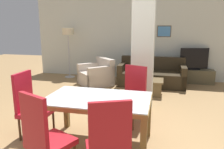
{
  "coord_description": "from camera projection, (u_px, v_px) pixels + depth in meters",
  "views": [
    {
      "loc": [
        0.91,
        -2.92,
        1.78
      ],
      "look_at": [
        0.0,
        0.9,
        0.9
      ],
      "focal_mm": 35.0,
      "sensor_mm": 36.0,
      "label": 1
    }
  ],
  "objects": [
    {
      "name": "dining_chair_near_right",
      "position": [
        108.0,
        143.0,
        2.33
      ],
      "size": [
        0.61,
        0.61,
        1.07
      ],
      "rotation": [
        0.0,
        0.0,
        0.41
      ],
      "color": "#B11A23",
      "rests_on": "ground_plane"
    },
    {
      "name": "dining_chair_head_left",
      "position": [
        30.0,
        104.0,
        3.5
      ],
      "size": [
        0.46,
        0.46,
        1.07
      ],
      "rotation": [
        0.0,
        0.0,
        -1.57
      ],
      "color": "#B51428",
      "rests_on": "ground_plane"
    },
    {
      "name": "dining_chair_far_right",
      "position": [
        132.0,
        94.0,
        4.02
      ],
      "size": [
        0.6,
        0.6,
        1.07
      ],
      "rotation": [
        0.0,
        0.0,
        2.74
      ],
      "color": "#B31B28",
      "rests_on": "ground_plane"
    },
    {
      "name": "dining_chair_near_left",
      "position": [
        44.0,
        135.0,
        2.51
      ],
      "size": [
        0.61,
        0.61,
        1.07
      ],
      "rotation": [
        0.0,
        0.0,
        -0.41
      ],
      "color": "#B21C26",
      "rests_on": "ground_plane"
    },
    {
      "name": "dining_table",
      "position": [
        98.0,
        107.0,
        3.24
      ],
      "size": [
        1.54,
        0.96,
        0.75
      ],
      "color": "olive",
      "rests_on": "ground_plane"
    },
    {
      "name": "divider_pillar",
      "position": [
        143.0,
        47.0,
        4.51
      ],
      "size": [
        0.45,
        0.38,
        2.7
      ],
      "color": "silver",
      "rests_on": "ground_plane"
    },
    {
      "name": "ground_plane",
      "position": [
        99.0,
        144.0,
        3.37
      ],
      "size": [
        18.0,
        18.0,
        0.0
      ],
      "primitive_type": "plane",
      "color": "#A07B4D"
    },
    {
      "name": "coffee_table",
      "position": [
        149.0,
        87.0,
        5.75
      ],
      "size": [
        0.73,
        0.59,
        0.4
      ],
      "color": "brown",
      "rests_on": "ground_plane"
    },
    {
      "name": "armchair",
      "position": [
        97.0,
        75.0,
        6.71
      ],
      "size": [
        1.24,
        1.24,
        0.8
      ],
      "rotation": [
        0.0,
        0.0,
        2.34
      ],
      "color": "beige",
      "rests_on": "ground_plane"
    },
    {
      "name": "sofa",
      "position": [
        152.0,
        76.0,
        6.66
      ],
      "size": [
        1.97,
        0.93,
        0.83
      ],
      "rotation": [
        0.0,
        0.0,
        3.14
      ],
      "color": "#312718",
      "rests_on": "ground_plane"
    },
    {
      "name": "tv_stand",
      "position": [
        193.0,
        76.0,
        6.93
      ],
      "size": [
        1.25,
        0.4,
        0.43
      ],
      "color": "brown",
      "rests_on": "ground_plane"
    },
    {
      "name": "tv_screen",
      "position": [
        194.0,
        59.0,
        6.81
      ],
      "size": [
        0.86,
        0.27,
        0.67
      ],
      "rotation": [
        0.0,
        0.0,
        3.36
      ],
      "color": "black",
      "rests_on": "tv_stand"
    },
    {
      "name": "back_wall",
      "position": [
        137.0,
        39.0,
        7.36
      ],
      "size": [
        7.2,
        0.09,
        2.7
      ],
      "color": "silver",
      "rests_on": "ground_plane"
    },
    {
      "name": "floor_lamp",
      "position": [
        68.0,
        36.0,
        7.41
      ],
      "size": [
        0.39,
        0.39,
        1.7
      ],
      "color": "#B7B7BC",
      "rests_on": "ground_plane"
    },
    {
      "name": "bottle",
      "position": [
        148.0,
        76.0,
        5.71
      ],
      "size": [
        0.08,
        0.08,
        0.22
      ],
      "color": "#B2B7BC",
      "rests_on": "coffee_table"
    }
  ]
}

